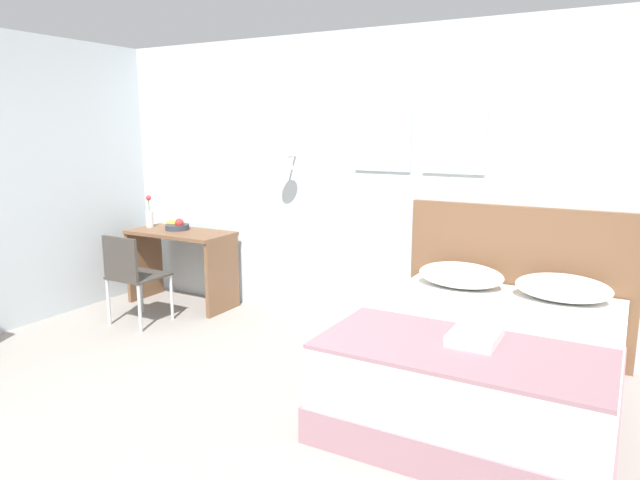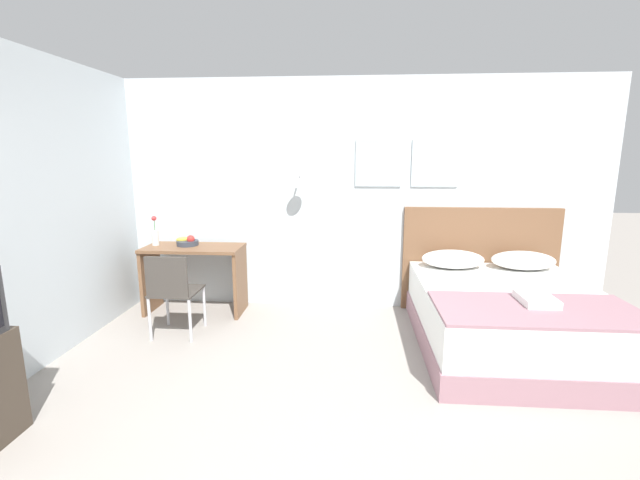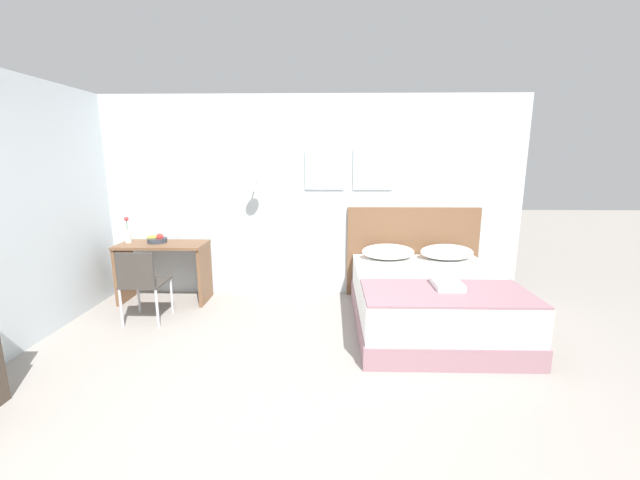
# 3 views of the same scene
# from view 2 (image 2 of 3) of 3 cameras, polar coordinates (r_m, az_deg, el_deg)

# --- Properties ---
(wall_back) EXTENTS (5.92, 0.31, 2.65)m
(wall_back) POSITION_cam_2_polar(r_m,az_deg,el_deg) (5.00, 3.69, 5.94)
(wall_back) COLOR silver
(wall_back) RESTS_ON ground_plane
(bed) EXTENTS (1.64, 1.99, 0.58)m
(bed) POSITION_cam_2_polar(r_m,az_deg,el_deg) (4.43, 23.84, -9.59)
(bed) COLOR gray
(bed) RESTS_ON ground_plane
(headboard) EXTENTS (1.76, 0.06, 1.21)m
(headboard) POSITION_cam_2_polar(r_m,az_deg,el_deg) (5.27, 20.49, -2.47)
(headboard) COLOR brown
(headboard) RESTS_ON ground_plane
(pillow_left) EXTENTS (0.67, 0.43, 0.19)m
(pillow_left) POSITION_cam_2_polar(r_m,az_deg,el_deg) (4.89, 17.28, -2.45)
(pillow_left) COLOR white
(pillow_left) RESTS_ON bed
(pillow_right) EXTENTS (0.67, 0.43, 0.19)m
(pillow_right) POSITION_cam_2_polar(r_m,az_deg,el_deg) (5.11, 25.46, -2.47)
(pillow_right) COLOR white
(pillow_right) RESTS_ON bed
(throw_blanket) EXTENTS (1.59, 0.80, 0.02)m
(throw_blanket) POSITION_cam_2_polar(r_m,az_deg,el_deg) (3.83, 27.05, -8.28)
(throw_blanket) COLOR gray
(throw_blanket) RESTS_ON bed
(folded_towel_near_foot) EXTENTS (0.26, 0.36, 0.06)m
(folded_towel_near_foot) POSITION_cam_2_polar(r_m,az_deg,el_deg) (3.95, 26.87, -7.03)
(folded_towel_near_foot) COLOR white
(folded_towel_near_foot) RESTS_ON throw_blanket
(desk) EXTENTS (1.10, 0.52, 0.78)m
(desk) POSITION_cam_2_polar(r_m,az_deg,el_deg) (5.11, -16.40, -3.51)
(desk) COLOR brown
(desk) RESTS_ON ground_plane
(desk_chair) EXTENTS (0.44, 0.44, 0.85)m
(desk_chair) POSITION_cam_2_polar(r_m,az_deg,el_deg) (4.46, -19.09, -6.08)
(desk_chair) COLOR #3D3833
(desk_chair) RESTS_ON ground_plane
(fruit_bowl) EXTENTS (0.25, 0.24, 0.12)m
(fruit_bowl) POSITION_cam_2_polar(r_m,az_deg,el_deg) (5.12, -17.24, -0.25)
(fruit_bowl) COLOR #333842
(fruit_bowl) RESTS_ON desk
(flower_vase) EXTENTS (0.08, 0.08, 0.34)m
(flower_vase) POSITION_cam_2_polar(r_m,az_deg,el_deg) (5.23, -21.12, 0.62)
(flower_vase) COLOR silver
(flower_vase) RESTS_ON desk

